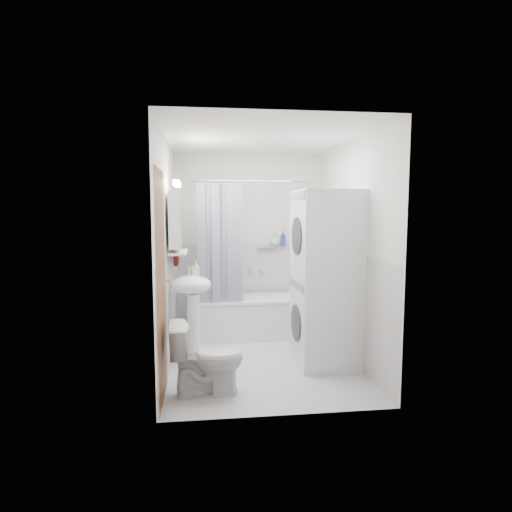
{
  "coord_description": "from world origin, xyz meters",
  "views": [
    {
      "loc": [
        -0.61,
        -4.55,
        1.65
      ],
      "look_at": [
        -0.04,
        0.15,
        1.14
      ],
      "focal_mm": 30.0,
      "sensor_mm": 36.0,
      "label": 1
    }
  ],
  "objects": [
    {
      "name": "bathtub",
      "position": [
        -0.03,
        0.92,
        0.28
      ],
      "size": [
        1.35,
        0.64,
        0.52
      ],
      "color": "white",
      "rests_on": "ground"
    },
    {
      "name": "towel",
      "position": [
        -0.94,
        0.56,
        1.39
      ],
      "size": [
        0.07,
        0.31,
        0.75
      ],
      "color": "#5D1610",
      "rests_on": "room_walls"
    },
    {
      "name": "floor",
      "position": [
        0.0,
        0.0,
        0.0
      ],
      "size": [
        2.6,
        2.6,
        0.0
      ],
      "primitive_type": "plane",
      "color": "silver",
      "rests_on": "ground"
    },
    {
      "name": "sink",
      "position": [
        -0.75,
        0.06,
        0.7
      ],
      "size": [
        0.44,
        0.37,
        1.04
      ],
      "color": "white",
      "rests_on": "ground"
    },
    {
      "name": "toilet",
      "position": [
        -0.6,
        -0.8,
        0.32
      ],
      "size": [
        0.68,
        0.4,
        0.65
      ],
      "primitive_type": "imported",
      "rotation": [
        0.0,
        0.0,
        1.61
      ],
      "color": "white",
      "rests_on": "ground"
    },
    {
      "name": "curtain_rod",
      "position": [
        -0.03,
        0.66,
        2.0
      ],
      "size": [
        1.53,
        0.02,
        0.02
      ],
      "primitive_type": "cylinder",
      "rotation": [
        0.0,
        1.57,
        0.0
      ],
      "color": "silver",
      "rests_on": "room_walls"
    },
    {
      "name": "washer_dryer",
      "position": [
        0.68,
        -0.19,
        0.93
      ],
      "size": [
        0.69,
        0.67,
        1.86
      ],
      "rotation": [
        0.0,
        0.0,
        0.03
      ],
      "color": "white",
      "rests_on": "ground"
    },
    {
      "name": "soap_pump",
      "position": [
        -0.71,
        0.25,
        0.95
      ],
      "size": [
        0.08,
        0.17,
        0.08
      ],
      "primitive_type": "imported",
      "color": "gray",
      "rests_on": "sink"
    },
    {
      "name": "shampoo_a",
      "position": [
        0.35,
        1.24,
        1.23
      ],
      "size": [
        0.13,
        0.17,
        0.13
      ],
      "primitive_type": "imported",
      "color": "gray",
      "rests_on": "shower_caddy"
    },
    {
      "name": "medicine_cabinet",
      "position": [
        -0.9,
        0.1,
        1.57
      ],
      "size": [
        0.13,
        0.5,
        0.71
      ],
      "color": "white",
      "rests_on": "room_walls"
    },
    {
      "name": "shower_curtain",
      "position": [
        -0.42,
        0.66,
        1.25
      ],
      "size": [
        0.55,
        0.02,
        1.45
      ],
      "color": "#121542",
      "rests_on": "curtain_rod"
    },
    {
      "name": "shelf_bottle",
      "position": [
        -0.89,
        -0.05,
        1.25
      ],
      "size": [
        0.07,
        0.18,
        0.07
      ],
      "primitive_type": "imported",
      "color": "gray",
      "rests_on": "shelf"
    },
    {
      "name": "shelf",
      "position": [
        -0.89,
        0.1,
        1.2
      ],
      "size": [
        0.18,
        0.54,
        0.02
      ],
      "primitive_type": "cube",
      "color": "silver",
      "rests_on": "room_walls"
    },
    {
      "name": "room_walls",
      "position": [
        0.0,
        0.0,
        1.49
      ],
      "size": [
        2.6,
        2.6,
        2.6
      ],
      "color": "white",
      "rests_on": "ground"
    },
    {
      "name": "door",
      "position": [
        -0.95,
        -0.55,
        1.0
      ],
      "size": [
        0.05,
        2.0,
        2.0
      ],
      "color": "brown",
      "rests_on": "ground"
    },
    {
      "name": "shelf_cup",
      "position": [
        -0.89,
        0.22,
        1.26
      ],
      "size": [
        0.1,
        0.09,
        0.1
      ],
      "primitive_type": "imported",
      "color": "gray",
      "rests_on": "shelf"
    },
    {
      "name": "shampoo_b",
      "position": [
        0.47,
        1.24,
        1.2
      ],
      "size": [
        0.08,
        0.21,
        0.08
      ],
      "primitive_type": "imported",
      "color": "navy",
      "rests_on": "shower_caddy"
    },
    {
      "name": "shower_caddy",
      "position": [
        0.22,
        1.24,
        1.15
      ],
      "size": [
        0.22,
        0.06,
        0.02
      ],
      "primitive_type": "cube",
      "color": "silver",
      "rests_on": "room_walls"
    },
    {
      "name": "wainscot",
      "position": [
        0.0,
        0.29,
        0.6
      ],
      "size": [
        1.98,
        2.58,
        2.58
      ],
      "color": "silver",
      "rests_on": "ground"
    },
    {
      "name": "tub_spout",
      "position": [
        0.17,
        1.25,
        0.84
      ],
      "size": [
        0.04,
        0.12,
        0.04
      ],
      "primitive_type": "cylinder",
      "rotation": [
        1.57,
        0.0,
        0.0
      ],
      "color": "silver",
      "rests_on": "room_walls"
    }
  ]
}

